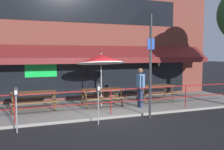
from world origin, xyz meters
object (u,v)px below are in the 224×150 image
Objects in this scene: picnic_table_centre at (102,93)px; street_sign_pole at (150,66)px; picnic_table_right at (155,89)px; picnic_table_left at (34,96)px; parking_meter_far at (98,91)px; parking_meter_near at (16,96)px; patio_umbrella_centre at (101,59)px; pedestrian_walking at (140,85)px.

street_sign_pole is (1.12, -2.32, 1.28)m from picnic_table_centre.
picnic_table_right is at bearing 56.05° from street_sign_pole.
picnic_table_left is 3.26m from parking_meter_far.
picnic_table_centre is 4.29m from parking_meter_near.
picnic_table_right is at bearing 4.33° from patio_umbrella_centre.
parking_meter_near is (-3.54, -2.39, 0.44)m from picnic_table_centre.
pedestrian_walking is at bearing 17.35° from parking_meter_near.
parking_meter_far reaches higher than picnic_table_centre.
pedestrian_walking is at bearing 33.65° from parking_meter_far.
parking_meter_near is at bearing 178.99° from parking_meter_far.
picnic_table_centre is 1.27× the size of parking_meter_near.
parking_meter_near reaches higher than picnic_table_centre.
picnic_table_right is at bearing 1.74° from picnic_table_left.
street_sign_pole is (1.12, -2.42, -0.19)m from patio_umbrella_centre.
parking_meter_far is (1.95, -2.57, 0.44)m from picnic_table_left.
picnic_table_left is at bearing 75.56° from parking_meter_near.
street_sign_pole reaches higher than pedestrian_walking.
picnic_table_left is at bearing 167.65° from pedestrian_walking.
parking_meter_far is at bearing -1.01° from parking_meter_near.
street_sign_pole is at bearing -65.24° from patio_umbrella_centre.
parking_meter_near is at bearing -157.22° from picnic_table_right.
picnic_table_left is at bearing -178.26° from picnic_table_right.
parking_meter_far is (-0.94, -2.43, 0.44)m from picnic_table_centre.
pedestrian_walking is at bearing -28.89° from picnic_table_centre.
parking_meter_near is at bearing -146.03° from picnic_table_centre.
parking_meter_far is at bearing -111.22° from picnic_table_centre.
parking_meter_far is at bearing -52.87° from picnic_table_left.
pedestrian_walking is 0.44× the size of street_sign_pole.
parking_meter_near is (-6.43, -2.70, 0.44)m from picnic_table_right.
picnic_table_centre is 1.73m from pedestrian_walking.
patio_umbrella_centre is 2.89m from parking_meter_far.
street_sign_pole reaches higher than picnic_table_right.
parking_meter_near is at bearing -179.22° from street_sign_pole.
street_sign_pole is at bearing 3.04° from parking_meter_far.
pedestrian_walking is 2.92m from parking_meter_far.
picnic_table_right is 4.74m from parking_meter_far.
picnic_table_centre is 1.27× the size of parking_meter_far.
parking_meter_far is at bearing -144.39° from picnic_table_right.
pedestrian_walking reaches higher than picnic_table_right.
patio_umbrella_centre is at bearing 114.76° from street_sign_pole.
parking_meter_near is at bearing -162.65° from pedestrian_walking.
street_sign_pole is (4.01, -2.46, 1.28)m from picnic_table_left.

